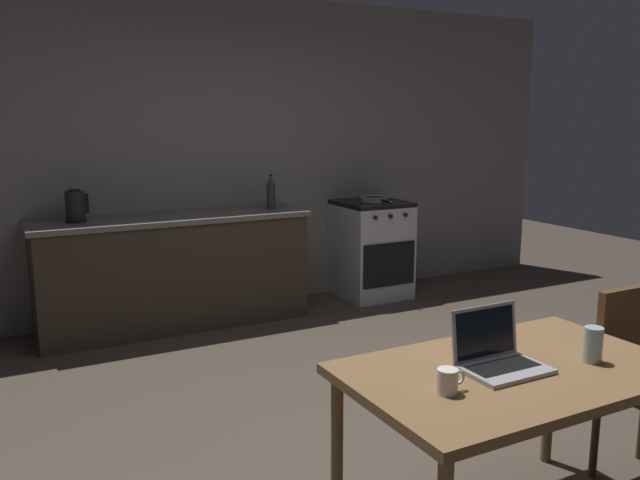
# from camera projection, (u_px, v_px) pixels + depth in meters

# --- Properties ---
(ground_plane) EXTENTS (12.00, 12.00, 0.00)m
(ground_plane) POSITION_uv_depth(u_px,v_px,m) (399.00, 427.00, 3.56)
(ground_plane) COLOR #473D33
(back_wall) EXTENTS (6.40, 0.10, 2.68)m
(back_wall) POSITION_uv_depth(u_px,v_px,m) (256.00, 154.00, 5.78)
(back_wall) COLOR slate
(back_wall) RESTS_ON ground_plane
(kitchen_counter) EXTENTS (2.16, 0.64, 0.90)m
(kitchen_counter) POSITION_uv_depth(u_px,v_px,m) (174.00, 270.00, 5.24)
(kitchen_counter) COLOR #382D23
(kitchen_counter) RESTS_ON ground_plane
(stove_oven) EXTENTS (0.60, 0.62, 0.90)m
(stove_oven) POSITION_uv_depth(u_px,v_px,m) (371.00, 249.00, 6.10)
(stove_oven) COLOR #B7BABF
(stove_oven) RESTS_ON ground_plane
(dining_table) EXTENTS (1.30, 0.79, 0.71)m
(dining_table) POSITION_uv_depth(u_px,v_px,m) (512.00, 384.00, 2.54)
(dining_table) COLOR brown
(dining_table) RESTS_ON ground_plane
(laptop) EXTENTS (0.32, 0.25, 0.23)m
(laptop) POSITION_uv_depth(u_px,v_px,m) (499.00, 357.00, 2.51)
(laptop) COLOR #99999E
(laptop) RESTS_ON dining_table
(electric_kettle) EXTENTS (0.17, 0.15, 0.25)m
(electric_kettle) POSITION_uv_depth(u_px,v_px,m) (75.00, 206.00, 4.81)
(electric_kettle) COLOR black
(electric_kettle) RESTS_ON kitchen_counter
(bottle) EXTENTS (0.07, 0.07, 0.29)m
(bottle) POSITION_uv_depth(u_px,v_px,m) (271.00, 193.00, 5.47)
(bottle) COLOR #2D2D33
(bottle) RESTS_ON kitchen_counter
(frying_pan) EXTENTS (0.27, 0.45, 0.05)m
(frying_pan) POSITION_uv_depth(u_px,v_px,m) (375.00, 199.00, 6.00)
(frying_pan) COLOR gray
(frying_pan) RESTS_ON stove_oven
(coffee_mug) EXTENTS (0.11, 0.07, 0.09)m
(coffee_mug) POSITION_uv_depth(u_px,v_px,m) (448.00, 381.00, 2.28)
(coffee_mug) COLOR silver
(coffee_mug) RESTS_ON dining_table
(drinking_glass) EXTENTS (0.07, 0.07, 0.14)m
(drinking_glass) POSITION_uv_depth(u_px,v_px,m) (593.00, 345.00, 2.57)
(drinking_glass) COLOR #99B7C6
(drinking_glass) RESTS_ON dining_table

